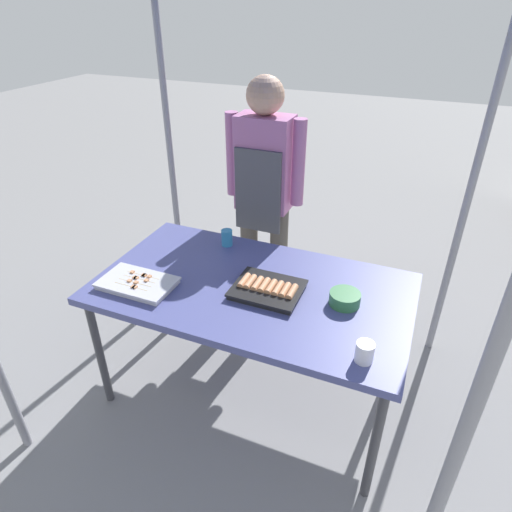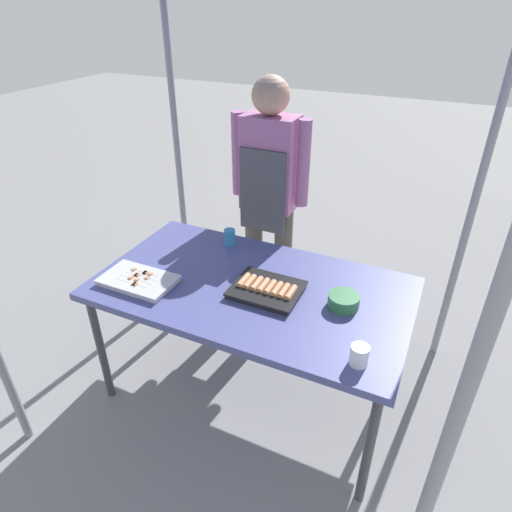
% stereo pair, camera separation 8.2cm
% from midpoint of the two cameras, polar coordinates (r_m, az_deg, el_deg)
% --- Properties ---
extents(ground_plane, '(18.00, 18.00, 0.00)m').
position_cam_midpoint_polar(ground_plane, '(2.77, 0.43, -16.70)').
color(ground_plane, slate).
extents(stall_table, '(1.60, 0.90, 0.75)m').
position_cam_midpoint_polar(stall_table, '(2.30, 0.49, -4.93)').
color(stall_table, '#4C518C').
rests_on(stall_table, ground).
extents(tray_grilled_sausages, '(0.34, 0.28, 0.05)m').
position_cam_midpoint_polar(tray_grilled_sausages, '(2.21, 2.45, -4.31)').
color(tray_grilled_sausages, black).
rests_on(tray_grilled_sausages, stall_table).
extents(tray_meat_skewers, '(0.38, 0.23, 0.04)m').
position_cam_midpoint_polar(tray_meat_skewers, '(2.35, -13.98, -3.08)').
color(tray_meat_skewers, silver).
rests_on(tray_meat_skewers, stall_table).
extents(condiment_bowl, '(0.15, 0.15, 0.06)m').
position_cam_midpoint_polar(condiment_bowl, '(2.16, 12.32, -5.69)').
color(condiment_bowl, '#33723F').
rests_on(condiment_bowl, stall_table).
extents(drink_cup_near_edge, '(0.07, 0.07, 0.10)m').
position_cam_midpoint_polar(drink_cup_near_edge, '(2.61, -2.52, 2.44)').
color(drink_cup_near_edge, '#338CBF').
rests_on(drink_cup_near_edge, stall_table).
extents(drink_cup_by_wok, '(0.08, 0.08, 0.09)m').
position_cam_midpoint_polar(drink_cup_by_wok, '(1.87, 14.44, -12.34)').
color(drink_cup_by_wok, white).
rests_on(drink_cup_by_wok, stall_table).
extents(vendor_woman, '(0.52, 0.23, 1.65)m').
position_cam_midpoint_polar(vendor_woman, '(2.85, 2.53, 8.99)').
color(vendor_woman, '#595147').
rests_on(vendor_woman, ground).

